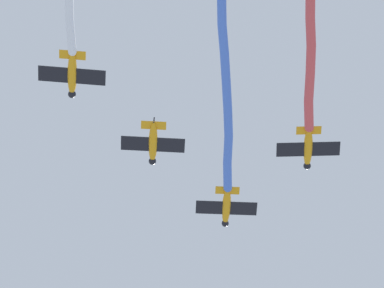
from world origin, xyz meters
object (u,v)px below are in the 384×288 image
object	(u,v)px
airplane_right_wing	(308,148)
airplane_slot	(72,75)
airplane_left_wing	(153,143)
airplane_lead	(226,207)

from	to	relation	value
airplane_right_wing	airplane_slot	distance (m)	25.82
airplane_left_wing	airplane_right_wing	xyz separation A→B (m)	(-16.26, 2.68, 0.30)
airplane_left_wing	airplane_slot	xyz separation A→B (m)	(9.34, 5.97, -0.30)
airplane_left_wing	airplane_slot	distance (m)	11.09
airplane_lead	airplane_right_wing	world-z (taller)	airplane_right_wing
airplane_lead	airplane_left_wing	xyz separation A→B (m)	(9.34, 5.97, 0.00)
airplane_right_wing	airplane_slot	world-z (taller)	airplane_right_wing
airplane_lead	airplane_left_wing	size ratio (longest dim) A/B	1.00
airplane_lead	airplane_slot	xyz separation A→B (m)	(18.67, 11.95, -0.30)
airplane_right_wing	airplane_lead	bearing A→B (deg)	52.00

